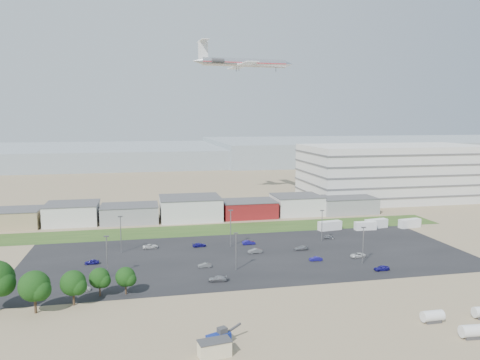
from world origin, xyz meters
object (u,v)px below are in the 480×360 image
object	(u,v)px
portable_shed	(214,348)
telehandler	(219,336)
airliner	(244,63)
parked_car_11	(249,242)
parked_car_5	(92,262)
parked_car_6	(199,245)
parked_car_1	(316,259)
parked_car_9	(150,246)
parked_car_10	(81,288)
storage_tank_nw	(432,316)
parked_car_2	(382,268)
parked_car_8	(329,237)
parked_car_12	(301,248)
box_trailer_a	(330,226)
parked_car_3	(218,279)
parked_car_7	(255,251)
parked_car_0	(358,255)
parked_car_4	(205,265)

from	to	relation	value
portable_shed	telehandler	distance (m)	3.94
airliner	parked_car_11	size ratio (longest dim) A/B	12.25
parked_car_5	parked_car_6	world-z (taller)	parked_car_5
parked_car_11	parked_car_1	bearing A→B (deg)	-147.38
parked_car_9	parked_car_10	world-z (taller)	parked_car_9
storage_tank_nw	parked_car_2	xyz separation A→B (m)	(5.64, 28.84, -0.56)
parked_car_8	parked_car_11	world-z (taller)	parked_car_11
parked_car_12	telehandler	bearing A→B (deg)	-29.43
airliner	parked_car_1	bearing A→B (deg)	-95.88
box_trailer_a	parked_car_8	world-z (taller)	box_trailer_a
parked_car_9	parked_car_10	size ratio (longest dim) A/B	1.07
parked_car_1	airliner	bearing A→B (deg)	-177.87
airliner	parked_car_8	distance (m)	98.81
parked_car_10	parked_car_11	size ratio (longest dim) A/B	1.05
box_trailer_a	parked_car_3	bearing A→B (deg)	-145.65
portable_shed	box_trailer_a	distance (m)	90.68
airliner	parked_car_12	bearing A→B (deg)	-96.33
parked_car_7	parked_car_2	bearing A→B (deg)	47.62
parked_car_2	parked_car_12	size ratio (longest dim) A/B	0.95
parked_car_6	storage_tank_nw	bearing A→B (deg)	-156.41
parked_car_5	parked_car_12	bearing A→B (deg)	91.47
airliner	parked_car_0	distance (m)	115.07
portable_shed	parked_car_2	world-z (taller)	portable_shed
parked_car_7	parked_car_6	bearing A→B (deg)	-128.32
parked_car_5	parked_car_12	distance (m)	56.87
parked_car_4	parked_car_10	world-z (taller)	parked_car_10
portable_shed	parked_car_3	size ratio (longest dim) A/B	1.18
parked_car_3	parked_car_9	world-z (taller)	parked_car_3
parked_car_11	parked_car_12	bearing A→B (deg)	-126.30
parked_car_6	parked_car_2	bearing A→B (deg)	-133.94
parked_car_6	parked_car_9	size ratio (longest dim) A/B	0.92
parked_car_5	parked_car_6	distance (m)	30.90
airliner	parked_car_8	xyz separation A→B (m)	(10.00, -76.70, -61.49)
telehandler	airliner	xyz separation A→B (m)	(34.77, 137.29, 60.69)
parked_car_4	parked_car_11	bearing A→B (deg)	142.16
storage_tank_nw	parked_car_3	size ratio (longest dim) A/B	0.91
box_trailer_a	parked_car_4	distance (m)	55.75
box_trailer_a	parked_car_11	xyz separation A→B (m)	(-30.77, -12.24, -0.86)
airliner	parked_car_7	xyz separation A→B (m)	(-16.25, -87.22, -61.39)
storage_tank_nw	parked_car_10	xyz separation A→B (m)	(-65.03, 29.85, -0.61)
airliner	box_trailer_a	bearing A→B (deg)	-81.84
parked_car_0	parked_car_8	size ratio (longest dim) A/B	1.27
parked_car_0	parked_car_1	xyz separation A→B (m)	(-12.21, -0.66, -0.02)
telehandler	parked_car_8	bearing A→B (deg)	31.38
portable_shed	parked_car_7	world-z (taller)	portable_shed
parked_car_3	parked_car_9	size ratio (longest dim) A/B	1.01
parked_car_5	box_trailer_a	bearing A→B (deg)	106.88
portable_shed	airliner	bearing A→B (deg)	66.92
parked_car_9	telehandler	bearing A→B (deg)	-178.40
storage_tank_nw	parked_car_7	bearing A→B (deg)	113.10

